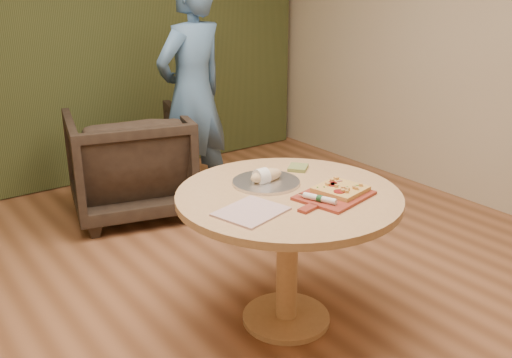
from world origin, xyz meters
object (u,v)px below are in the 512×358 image
object	(u,v)px
flatbread_pizza	(340,189)
armchair	(129,158)
serving_tray	(266,182)
pizza_paddle	(333,196)
person_standing	(193,95)
pedestal_table	(288,218)
bread_roll	(265,176)
cutlery_roll	(320,198)

from	to	relation	value
flatbread_pizza	armchair	world-z (taller)	armchair
flatbread_pizza	serving_tray	distance (m)	0.40
pizza_paddle	armchair	bearing A→B (deg)	82.19
person_standing	flatbread_pizza	bearing A→B (deg)	67.74
pedestal_table	serving_tray	bearing A→B (deg)	93.40
pedestal_table	serving_tray	size ratio (longest dim) A/B	3.21
pizza_paddle	person_standing	bearing A→B (deg)	67.84
flatbread_pizza	pedestal_table	bearing A→B (deg)	140.31
pizza_paddle	armchair	size ratio (longest dim) A/B	0.52
bread_roll	person_standing	bearing A→B (deg)	73.01
pizza_paddle	flatbread_pizza	xyz separation A→B (m)	(0.06, 0.01, 0.02)
pedestal_table	serving_tray	xyz separation A→B (m)	(-0.01, 0.17, 0.15)
pizza_paddle	cutlery_roll	distance (m)	0.12
cutlery_roll	bread_roll	world-z (taller)	bread_roll
armchair	person_standing	world-z (taller)	person_standing
cutlery_roll	serving_tray	world-z (taller)	cutlery_roll
flatbread_pizza	armchair	distance (m)	2.09
cutlery_roll	serving_tray	bearing A→B (deg)	73.91
pedestal_table	person_standing	bearing A→B (deg)	75.23
flatbread_pizza	pizza_paddle	bearing A→B (deg)	-167.07
pedestal_table	armchair	bearing A→B (deg)	91.17
person_standing	pizza_paddle	bearing A→B (deg)	65.93
bread_roll	armchair	world-z (taller)	armchair
cutlery_roll	person_standing	xyz separation A→B (m)	(0.43, 1.93, 0.13)
pedestal_table	person_standing	distance (m)	1.81
pizza_paddle	cutlery_roll	xyz separation A→B (m)	(-0.11, -0.02, 0.02)
person_standing	bread_roll	bearing A→B (deg)	58.46
armchair	cutlery_roll	bearing A→B (deg)	106.50
cutlery_roll	armchair	world-z (taller)	armchair
flatbread_pizza	armchair	bearing A→B (deg)	96.63
bread_roll	armchair	bearing A→B (deg)	90.64
pedestal_table	armchair	xyz separation A→B (m)	(-0.04, 1.88, -0.16)
pizza_paddle	flatbread_pizza	world-z (taller)	flatbread_pizza
serving_tray	person_standing	distance (m)	1.63
pizza_paddle	person_standing	distance (m)	1.94
pizza_paddle	bread_roll	bearing A→B (deg)	100.97
pizza_paddle	flatbread_pizza	size ratio (longest dim) A/B	1.79
bread_roll	person_standing	size ratio (longest dim) A/B	0.11
pedestal_table	person_standing	world-z (taller)	person_standing
cutlery_roll	serving_tray	distance (m)	0.38
pedestal_table	pizza_paddle	world-z (taller)	pizza_paddle
armchair	person_standing	distance (m)	0.69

